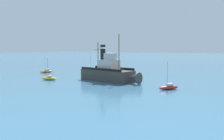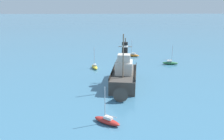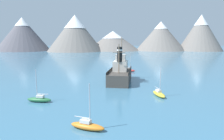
# 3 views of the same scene
# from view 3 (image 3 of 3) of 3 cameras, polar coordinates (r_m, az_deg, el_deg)

# --- Properties ---
(ground_plane) EXTENTS (600.00, 600.00, 0.00)m
(ground_plane) POSITION_cam_3_polar(r_m,az_deg,el_deg) (44.28, 2.31, -3.44)
(ground_plane) COLOR teal
(mountain_ridge) EXTENTS (197.06, 60.98, 31.20)m
(mountain_ridge) POSITION_cam_3_polar(r_m,az_deg,el_deg) (176.93, -1.46, 10.01)
(mountain_ridge) COLOR #56545B
(mountain_ridge) RESTS_ON ground
(old_tugboat) EXTENTS (6.11, 14.74, 9.90)m
(old_tugboat) POSITION_cam_3_polar(r_m,az_deg,el_deg) (44.72, 2.41, -0.94)
(old_tugboat) COLOR #423D38
(old_tugboat) RESTS_ON ground
(sailboat_green) EXTENTS (3.93, 1.73, 4.90)m
(sailboat_green) POSITION_cam_3_polar(r_m,az_deg,el_deg) (32.04, -20.07, -7.84)
(sailboat_green) COLOR #286B3D
(sailboat_green) RESTS_ON ground
(sailboat_yellow) EXTENTS (1.93, 3.95, 4.90)m
(sailboat_yellow) POSITION_cam_3_polar(r_m,az_deg,el_deg) (34.04, 13.26, -6.59)
(sailboat_yellow) COLOR gold
(sailboat_yellow) RESTS_ON ground
(sailboat_orange) EXTENTS (3.94, 2.38, 4.90)m
(sailboat_orange) POSITION_cam_3_polar(r_m,az_deg,el_deg) (21.54, -7.06, -15.47)
(sailboat_orange) COLOR orange
(sailboat_orange) RESTS_ON ground
(sailboat_red) EXTENTS (3.71, 3.14, 4.90)m
(sailboat_red) POSITION_cam_3_polar(r_m,az_deg,el_deg) (59.28, 4.94, -0.00)
(sailboat_red) COLOR #B22823
(sailboat_red) RESTS_ON ground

